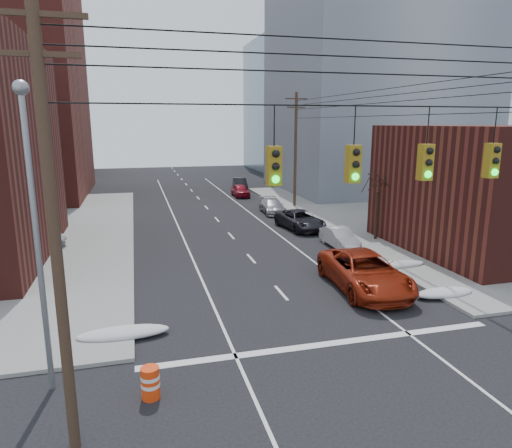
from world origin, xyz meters
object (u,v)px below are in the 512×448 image
lot_car_b (30,238)px  construction_barrel (150,382)px  parked_car_a (368,271)px  parked_car_e (240,190)px  red_pickup (365,272)px  parked_car_c (300,220)px  parked_car_f (240,184)px  parked_car_d (272,206)px  parked_car_b (340,238)px  lot_car_a (16,241)px

lot_car_b → construction_barrel: lot_car_b is taller
parked_car_a → parked_car_e: 29.70m
red_pickup → parked_car_e: size_ratio=1.63×
parked_car_e → parked_car_c: bearing=-86.7°
parked_car_f → construction_barrel: parked_car_f is taller
parked_car_a → parked_car_d: 19.33m
red_pickup → parked_car_b: size_ratio=1.68×
parked_car_c → construction_barrel: 23.52m
parked_car_b → parked_car_e: 22.84m
parked_car_f → parked_car_d: bearing=-84.5°
parked_car_d → lot_car_a: bearing=-153.3°
red_pickup → lot_car_a: (-18.43, 11.76, -0.16)m
parked_car_e → parked_car_f: size_ratio=0.91×
red_pickup → parked_car_d: red_pickup is taller
parked_car_a → parked_car_b: parked_car_a is taller
parked_car_b → lot_car_a: lot_car_a is taller
lot_car_a → lot_car_b: (0.73, 0.51, 0.01)m
red_pickup → lot_car_a: size_ratio=1.78×
parked_car_c → parked_car_d: bearing=84.9°
parked_car_d → parked_car_e: parked_car_e is taller
parked_car_a → construction_barrel: size_ratio=4.03×
parked_car_e → construction_barrel: bearing=-106.7°
red_pickup → parked_car_a: bearing=53.1°
parked_car_a → construction_barrel: bearing=-145.3°
parked_car_d → parked_car_a: bearing=-88.0°
lot_car_b → parked_car_e: bearing=-33.4°
parked_car_b → parked_car_f: 28.00m
red_pickup → construction_barrel: red_pickup is taller
parked_car_b → construction_barrel: (-12.92, -14.41, -0.13)m
parked_car_a → parked_car_f: bearing=89.3°
parked_car_d → lot_car_b: 20.51m
parked_car_d → lot_car_b: bearing=-153.8°
red_pickup → parked_car_b: 7.96m
parked_car_a → parked_car_c: (0.89, 12.61, 0.05)m
red_pickup → parked_car_c: 13.43m
parked_car_b → parked_car_d: 12.44m
parked_car_f → parked_car_b: bearing=-81.7°
lot_car_a → parked_car_b: bearing=-86.3°
parked_car_c → lot_car_a: (-19.94, -1.58, 0.03)m
parked_car_c → parked_car_f: parked_car_c is taller
parked_car_f → parked_car_a: bearing=-84.6°
lot_car_a → lot_car_b: lot_car_b is taller
parked_car_e → parked_car_d: bearing=-86.1°
red_pickup → parked_car_a: (0.62, 0.73, -0.23)m
parked_car_f → lot_car_a: bearing=-122.9°
construction_barrel → parked_car_d: bearing=65.9°
lot_car_b → parked_car_a: bearing=-110.3°
parked_car_b → parked_car_c: parked_car_c is taller
red_pickup → construction_barrel: size_ratio=6.58×
parked_car_a → lot_car_a: size_ratio=1.09×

